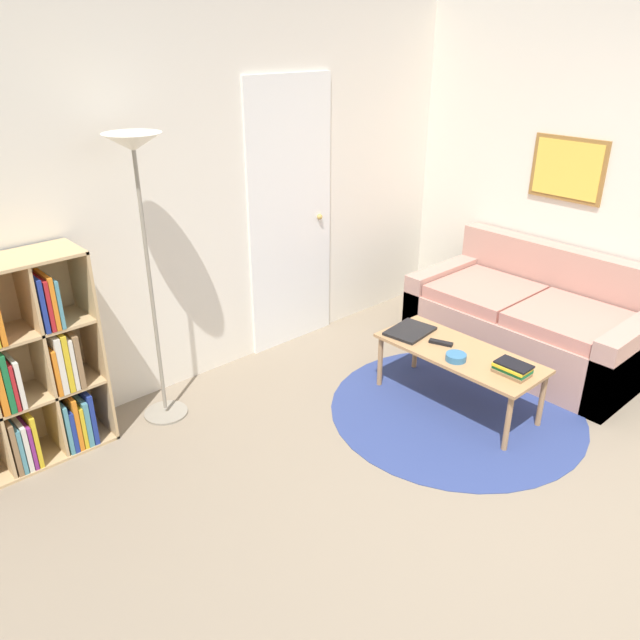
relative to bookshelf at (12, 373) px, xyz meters
The scene contains 12 objects.
ground_plane 3.10m from the bookshelf, 57.76° to the right, with size 14.00×14.00×0.00m, color gray.
wall_back 1.80m from the bookshelf, ahead, with size 7.43×0.11×2.60m.
wall_right 4.10m from the bookshelf, 17.15° to the right, with size 0.08×5.76×2.60m.
rug 2.79m from the bookshelf, 31.04° to the right, with size 1.71×1.71×0.01m.
bookshelf is the anchor object (origin of this frame).
floor_lamp 1.29m from the bookshelf, ahead, with size 0.33×0.33×1.84m.
couch 3.67m from the bookshelf, 20.64° to the right, with size 0.93×1.73×0.83m.
coffee_table 2.75m from the bookshelf, 29.43° to the right, with size 0.47×1.13×0.41m.
laptop 2.55m from the bookshelf, 21.71° to the right, with size 0.36×0.29×0.02m.
bowl 2.67m from the bookshelf, 31.84° to the right, with size 0.13×0.13×0.05m.
book_stack_on_table 2.96m from the bookshelf, 36.28° to the right, with size 0.14×0.22×0.07m.
remote 2.67m from the bookshelf, 26.77° to the right, with size 0.10×0.17×0.02m.
Camera 1 is at (-2.39, -0.87, 2.36)m, focal length 35.00 mm.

